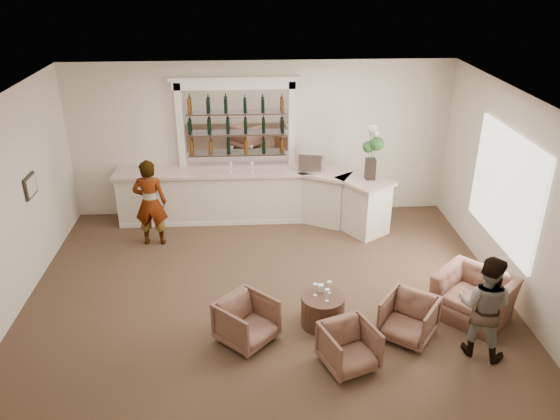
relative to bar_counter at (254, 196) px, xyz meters
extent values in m
plane|color=#4D3426|center=(0.16, -3.00, -0.57)|extent=(8.00, 8.00, 0.00)
cube|color=beige|center=(0.16, 0.50, 1.08)|extent=(8.00, 0.04, 3.30)
cube|color=beige|center=(-3.84, -3.00, 1.08)|extent=(0.04, 7.00, 3.30)
cube|color=beige|center=(4.16, -3.00, 1.08)|extent=(0.04, 7.00, 3.30)
cube|color=white|center=(0.16, -3.00, 2.73)|extent=(8.00, 7.00, 0.04)
cube|color=white|center=(4.13, -2.50, 1.13)|extent=(0.05, 2.40, 1.90)
cube|color=black|center=(-3.81, -1.80, 1.08)|extent=(0.04, 0.46, 0.38)
cube|color=beige|center=(-3.78, -1.80, 1.08)|extent=(0.01, 0.38, 0.30)
cube|color=beige|center=(-0.84, 0.15, -0.03)|extent=(4.00, 0.70, 1.08)
cube|color=#C8AA9C|center=(-0.84, 0.13, 0.54)|extent=(4.10, 0.82, 0.06)
cube|color=beige|center=(1.51, -0.08, -0.03)|extent=(1.12, 1.04, 1.08)
cube|color=#C8AA9C|center=(1.51, -0.10, 0.54)|extent=(1.27, 1.19, 0.06)
cube|color=beige|center=(2.21, -0.60, -0.03)|extent=(1.08, 1.14, 1.08)
cube|color=#C8AA9C|center=(2.21, -0.62, 0.54)|extent=(1.24, 1.29, 0.06)
cube|color=beige|center=(-0.84, -0.18, -0.52)|extent=(4.00, 0.06, 0.10)
cube|color=white|center=(-0.34, 0.48, 1.38)|extent=(2.15, 0.02, 1.65)
cube|color=beige|center=(-1.49, 0.42, 0.88)|extent=(0.14, 0.16, 2.90)
cube|color=beige|center=(0.81, 0.42, 0.88)|extent=(0.14, 0.16, 2.90)
cube|color=beige|center=(-0.34, 0.42, 2.27)|extent=(2.52, 0.16, 0.18)
cube|color=beige|center=(-0.34, 0.42, 2.39)|extent=(2.64, 0.20, 0.08)
cube|color=#2E2117|center=(-0.34, 0.37, 0.81)|extent=(2.05, 0.20, 0.03)
cube|color=#2E2117|center=(-0.34, 0.37, 1.25)|extent=(2.05, 0.20, 0.03)
cube|color=#2E2117|center=(-0.34, 0.37, 1.69)|extent=(2.05, 0.20, 0.03)
cylinder|color=#492D20|center=(0.99, -3.67, -0.32)|extent=(0.67, 0.67, 0.50)
imported|color=gray|center=(-2.01, -0.88, 0.30)|extent=(0.65, 0.43, 1.75)
imported|color=gray|center=(3.13, -4.46, 0.21)|extent=(0.96, 0.91, 1.56)
imported|color=brown|center=(-0.18, -4.01, -0.23)|extent=(1.05, 1.05, 0.69)
imported|color=brown|center=(1.23, -4.65, -0.25)|extent=(0.90, 0.91, 0.64)
imported|color=brown|center=(2.22, -4.07, -0.24)|extent=(1.02, 1.02, 0.67)
imported|color=brown|center=(3.38, -3.60, -0.22)|extent=(1.45, 1.46, 0.71)
cube|color=silver|center=(1.19, -0.05, 0.77)|extent=(0.56, 0.50, 0.42)
cube|color=black|center=(2.31, -0.55, 0.78)|extent=(0.19, 0.19, 0.42)
cube|color=white|center=(0.97, -3.53, -0.01)|extent=(0.08, 0.08, 0.12)
camera|label=1|loc=(-0.07, -10.56, 4.66)|focal=35.00mm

